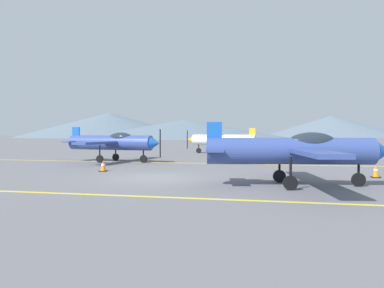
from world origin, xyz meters
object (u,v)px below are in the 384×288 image
(airplane_far, at_px, (221,139))
(traffic_cone_front, at_px, (103,166))
(airplane_near, at_px, (297,150))
(traffic_cone_side, at_px, (376,171))
(airplane_mid, at_px, (114,142))

(airplane_far, xyz_separation_m, traffic_cone_front, (-3.86, -17.17, -1.07))
(airplane_near, relative_size, traffic_cone_side, 13.64)
(traffic_cone_front, bearing_deg, airplane_far, 77.33)
(traffic_cone_front, distance_m, traffic_cone_side, 13.07)
(traffic_cone_side, bearing_deg, airplane_mid, 158.75)
(airplane_near, xyz_separation_m, traffic_cone_front, (-9.43, 3.39, -1.07))
(airplane_near, height_order, airplane_far, same)
(traffic_cone_front, bearing_deg, airplane_mid, 109.09)
(airplane_near, bearing_deg, traffic_cone_side, 43.47)
(airplane_far, bearing_deg, traffic_cone_side, -61.70)
(airplane_far, bearing_deg, airplane_mid, -117.80)
(traffic_cone_side, bearing_deg, airplane_near, -136.53)
(airplane_mid, distance_m, traffic_cone_front, 6.38)
(airplane_near, relative_size, airplane_mid, 1.00)
(airplane_far, bearing_deg, traffic_cone_front, -102.67)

